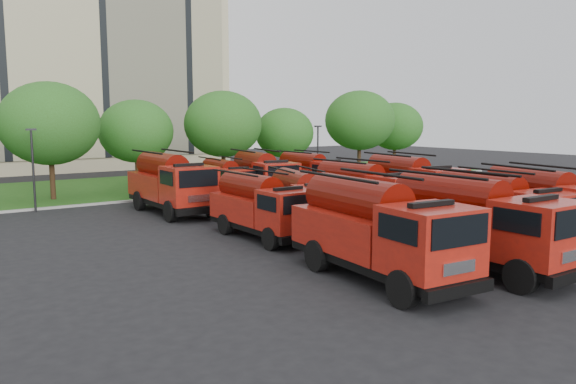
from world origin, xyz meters
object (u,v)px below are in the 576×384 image
Objects in this scene: fire_truck_4 at (262,206)px; fire_truck_8 at (171,183)px; fire_truck_0 at (377,230)px; fire_truck_1 at (475,224)px; firefighter_5 at (457,218)px; firefighter_4 at (359,243)px; fire_truck_2 at (499,210)px; fire_truck_7 at (410,184)px; fire_truck_6 at (363,192)px; fire_truck_10 at (261,177)px; fire_truck_3 at (548,206)px; fire_truck_5 at (302,200)px; fire_truck_11 at (311,174)px; fire_truck_9 at (226,181)px.

fire_truck_8 is (-0.66, 9.22, 0.28)m from fire_truck_4.
fire_truck_4 is at bearing 92.31° from fire_truck_0.
firefighter_5 is (8.55, 7.46, -1.77)m from fire_truck_1.
fire_truck_4 is (0.42, 8.31, -0.27)m from fire_truck_0.
fire_truck_8 reaches higher than firefighter_4.
fire_truck_2 is 9.33m from fire_truck_7.
fire_truck_8 is at bearing 130.26° from fire_truck_6.
fire_truck_2 is at bearing 66.23° from firefighter_5.
firefighter_4 is at bearing 95.47° from fire_truck_1.
fire_truck_8 is at bearing -162.71° from fire_truck_10.
fire_truck_3 is (2.60, -0.79, 0.07)m from fire_truck_2.
fire_truck_2 is 0.93× the size of fire_truck_7.
fire_truck_3 is 1.00× the size of fire_truck_10.
fire_truck_10 is (-4.88, 9.21, -0.02)m from fire_truck_7.
fire_truck_4 is 3.76× the size of firefighter_4.
fire_truck_3 reaches higher than fire_truck_4.
fire_truck_5 is (-0.62, 10.11, -0.28)m from fire_truck_1.
fire_truck_0 reaches higher than fire_truck_5.
fire_truck_7 reaches higher than firefighter_5.
fire_truck_6 reaches higher than fire_truck_11.
firefighter_5 is (12.75, -11.23, -1.81)m from fire_truck_8.
fire_truck_3 is (10.82, -0.06, -0.10)m from fire_truck_0.
fire_truck_11 is 4.28× the size of firefighter_5.
fire_truck_4 is at bearing -166.85° from fire_truck_7.
fire_truck_9 is (-3.43, 19.07, -0.18)m from fire_truck_2.
fire_truck_8 is at bearing 103.24° from fire_truck_1.
fire_truck_5 is 10.25m from fire_truck_10.
fire_truck_3 reaches higher than firefighter_5.
firefighter_4 is at bearing 144.42° from fire_truck_2.
firefighter_5 is at bearing 41.70° from fire_truck_1.
fire_truck_1 is at bearing -71.60° from fire_truck_5.
fire_truck_0 is at bearing -168.20° from fire_truck_3.
fire_truck_10 is at bearing -63.93° from firefighter_4.
fire_truck_1 reaches higher than firefighter_4.
firefighter_5 is (5.60, -12.26, -1.70)m from fire_truck_10.
fire_truck_9 is at bearing 119.03° from fire_truck_3.
fire_truck_7 is 4.40× the size of firefighter_4.
firefighter_4 is at bearing -73.71° from fire_truck_8.
firefighter_5 is at bearing -130.04° from firefighter_4.
fire_truck_7 reaches higher than fire_truck_3.
fire_truck_5 is (-7.49, 9.01, -0.19)m from fire_truck_3.
fire_truck_5 is at bearing 94.12° from fire_truck_1.
firefighter_4 is (3.69, -12.80, -1.81)m from fire_truck_8.
fire_truck_7 is 4.80× the size of firefighter_5.
fire_truck_8 reaches higher than fire_truck_3.
fire_truck_10 is at bearing 82.08° from fire_truck_1.
fire_truck_3 is 1.12× the size of fire_truck_5.
fire_truck_0 is 1.12× the size of fire_truck_6.
fire_truck_8 reaches higher than fire_truck_7.
fire_truck_0 is 1.24× the size of fire_truck_9.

